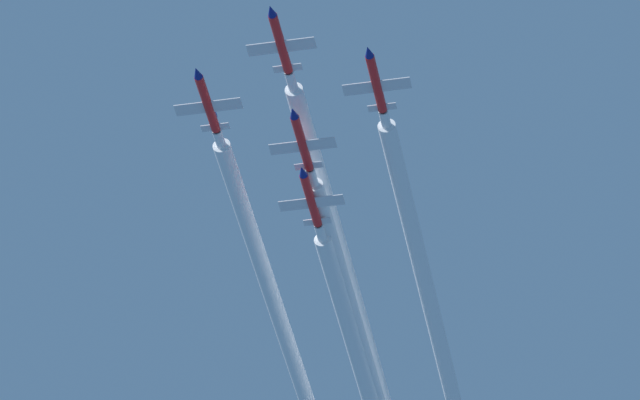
{
  "coord_description": "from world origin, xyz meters",
  "views": [
    {
      "loc": [
        -39.78,
        198.76,
        2.19
      ],
      "look_at": [
        0.03,
        -19.64,
        180.81
      ],
      "focal_mm": 127.29,
      "sensor_mm": 36.0,
      "label": 1
    }
  ],
  "objects_px": {
    "jet_high_trail": "(310,198)",
    "jet_left_wingman": "(376,81)",
    "jet_lead": "(280,41)",
    "jet_slot": "(302,141)",
    "jet_right_wingman": "(207,102)"
  },
  "relations": [
    {
      "from": "jet_lead",
      "to": "jet_high_trail",
      "type": "xyz_separation_m",
      "value": [
        0.6,
        -22.88,
        -5.47
      ]
    },
    {
      "from": "jet_lead",
      "to": "jet_right_wingman",
      "type": "bearing_deg",
      "value": -32.16
    },
    {
      "from": "jet_right_wingman",
      "to": "jet_high_trail",
      "type": "height_order",
      "value": "jet_right_wingman"
    },
    {
      "from": "jet_slot",
      "to": "jet_lead",
      "type": "bearing_deg",
      "value": 89.92
    },
    {
      "from": "jet_lead",
      "to": "jet_slot",
      "type": "bearing_deg",
      "value": -90.08
    },
    {
      "from": "jet_right_wingman",
      "to": "jet_slot",
      "type": "distance_m",
      "value": 12.61
    },
    {
      "from": "jet_lead",
      "to": "jet_left_wingman",
      "type": "height_order",
      "value": "jet_lead"
    },
    {
      "from": "jet_lead",
      "to": "jet_high_trail",
      "type": "relative_size",
      "value": 1.0
    },
    {
      "from": "jet_lead",
      "to": "jet_right_wingman",
      "type": "distance_m",
      "value": 12.21
    },
    {
      "from": "jet_lead",
      "to": "jet_right_wingman",
      "type": "relative_size",
      "value": 1.0
    },
    {
      "from": "jet_high_trail",
      "to": "jet_left_wingman",
      "type": "bearing_deg",
      "value": 123.99
    },
    {
      "from": "jet_slot",
      "to": "jet_high_trail",
      "type": "distance_m",
      "value": 9.36
    },
    {
      "from": "jet_left_wingman",
      "to": "jet_high_trail",
      "type": "bearing_deg",
      "value": -56.01
    },
    {
      "from": "jet_slot",
      "to": "jet_high_trail",
      "type": "height_order",
      "value": "jet_slot"
    },
    {
      "from": "jet_lead",
      "to": "jet_slot",
      "type": "xyz_separation_m",
      "value": [
        -0.02,
        -13.65,
        -3.99
      ]
    }
  ]
}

